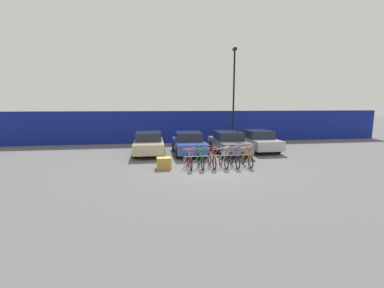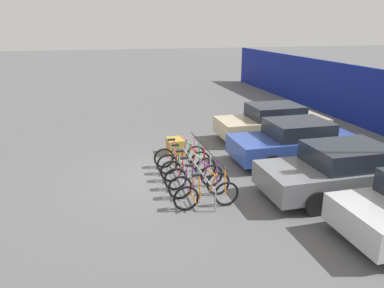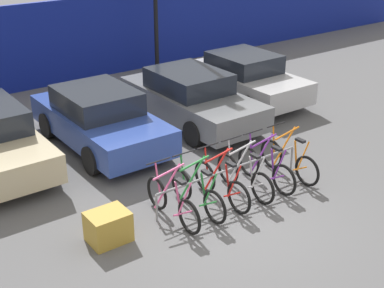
{
  "view_description": "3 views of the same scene",
  "coord_description": "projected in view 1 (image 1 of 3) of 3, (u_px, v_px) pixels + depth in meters",
  "views": [
    {
      "loc": [
        -2.65,
        -11.83,
        3.1
      ],
      "look_at": [
        -0.39,
        2.65,
        0.89
      ],
      "focal_mm": 24.0,
      "sensor_mm": 36.0,
      "label": 1
    },
    {
      "loc": [
        10.25,
        -1.95,
        4.43
      ],
      "look_at": [
        -0.07,
        0.72,
        0.99
      ],
      "focal_mm": 35.0,
      "sensor_mm": 36.0,
      "label": 2
    },
    {
      "loc": [
        -5.54,
        -6.5,
        5.36
      ],
      "look_at": [
        -0.02,
        1.06,
        1.13
      ],
      "focal_mm": 50.0,
      "sensor_mm": 36.0,
      "label": 3
    }
  ],
  "objects": [
    {
      "name": "hoarding_wall",
      "position": [
        184.0,
        127.0,
        21.51
      ],
      "size": [
        36.0,
        0.16,
        2.64
      ],
      "primitive_type": "cube",
      "color": "navy",
      "rests_on": "ground"
    },
    {
      "name": "car_silver",
      "position": [
        259.0,
        141.0,
        17.67
      ],
      "size": [
        1.91,
        3.93,
        1.4
      ],
      "color": "#B7B7BC",
      "rests_on": "ground"
    },
    {
      "name": "bicycle_silver",
      "position": [
        223.0,
        160.0,
        13.02
      ],
      "size": [
        0.68,
        1.71,
        1.05
      ],
      "rotation": [
        0.0,
        0.0,
        0.0
      ],
      "color": "black",
      "rests_on": "ground"
    },
    {
      "name": "car_blue",
      "position": [
        189.0,
        143.0,
        16.51
      ],
      "size": [
        1.91,
        4.21,
        1.4
      ],
      "color": "#2D479E",
      "rests_on": "ground"
    },
    {
      "name": "bicycle_orange",
      "position": [
        247.0,
        159.0,
        13.21
      ],
      "size": [
        0.68,
        1.71,
        1.05
      ],
      "rotation": [
        0.0,
        0.0,
        0.03
      ],
      "color": "black",
      "rests_on": "ground"
    },
    {
      "name": "lamp_post",
      "position": [
        234.0,
        92.0,
        20.71
      ],
      "size": [
        0.24,
        0.44,
        7.6
      ],
      "color": "black",
      "rests_on": "ground"
    },
    {
      "name": "bicycle_pink",
      "position": [
        189.0,
        161.0,
        12.76
      ],
      "size": [
        0.68,
        1.71,
        1.05
      ],
      "rotation": [
        0.0,
        0.0,
        0.02
      ],
      "color": "black",
      "rests_on": "ground"
    },
    {
      "name": "bike_rack",
      "position": [
        218.0,
        157.0,
        13.11
      ],
      "size": [
        3.54,
        0.04,
        0.57
      ],
      "color": "gray",
      "rests_on": "ground"
    },
    {
      "name": "car_grey",
      "position": [
        228.0,
        142.0,
        16.85
      ],
      "size": [
        1.91,
        4.39,
        1.4
      ],
      "color": "slate",
      "rests_on": "ground"
    },
    {
      "name": "ground_plane",
      "position": [
        208.0,
        170.0,
        12.43
      ],
      "size": [
        120.0,
        120.0,
        0.0
      ],
      "primitive_type": "plane",
      "color": "#59595B"
    },
    {
      "name": "car_beige",
      "position": [
        149.0,
        143.0,
        16.53
      ],
      "size": [
        1.91,
        4.32,
        1.4
      ],
      "color": "#C1B28E",
      "rests_on": "ground"
    },
    {
      "name": "bicycle_red",
      "position": [
        212.0,
        160.0,
        12.93
      ],
      "size": [
        0.68,
        1.71,
        1.05
      ],
      "rotation": [
        0.0,
        0.0,
        0.04
      ],
      "color": "black",
      "rests_on": "ground"
    },
    {
      "name": "bicycle_green",
      "position": [
        201.0,
        160.0,
        12.84
      ],
      "size": [
        0.68,
        1.71,
        1.05
      ],
      "rotation": [
        0.0,
        0.0,
        -0.02
      ],
      "color": "black",
      "rests_on": "ground"
    },
    {
      "name": "bicycle_purple",
      "position": [
        234.0,
        159.0,
        13.11
      ],
      "size": [
        0.68,
        1.71,
        1.05
      ],
      "rotation": [
        0.0,
        0.0,
        0.02
      ],
      "color": "black",
      "rests_on": "ground"
    },
    {
      "name": "cargo_crate",
      "position": [
        164.0,
        163.0,
        12.69
      ],
      "size": [
        0.7,
        0.56,
        0.55
      ],
      "primitive_type": "cube",
      "color": "#B28C33",
      "rests_on": "ground"
    }
  ]
}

